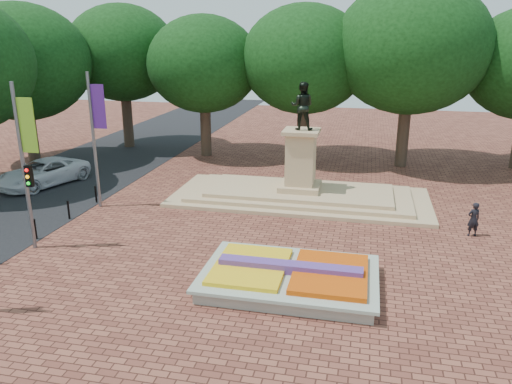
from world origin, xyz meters
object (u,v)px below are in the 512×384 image
Objects in this scene: pedestrian at (473,219)px; flower_bed at (290,277)px; monument at (300,184)px; van at (43,173)px.

flower_bed is at bearing 22.00° from pedestrian.
flower_bed is 0.45× the size of monument.
monument reaches higher than flower_bed.
pedestrian reaches higher than flower_bed.
van reaches higher than flower_bed.
monument is 8.78× the size of pedestrian.
monument is 2.52× the size of van.
van is (-15.51, -0.66, -0.11)m from monument.
monument is 9.05m from pedestrian.
pedestrian is (7.32, 6.50, 0.42)m from flower_bed.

